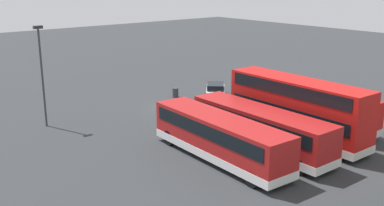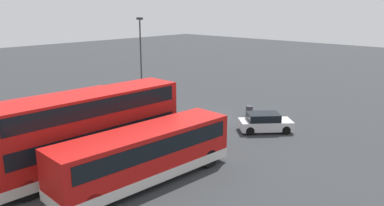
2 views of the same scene
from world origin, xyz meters
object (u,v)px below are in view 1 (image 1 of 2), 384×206
at_px(bus_single_deck_near_end, 314,107).
at_px(bus_double_decker_second, 297,107).
at_px(bus_single_deck_third, 260,128).
at_px(bus_single_deck_fourth, 219,137).
at_px(car_hatchback_silver, 215,90).
at_px(lamp_post_tall, 42,69).
at_px(waste_bin_yellow, 175,93).

bearing_deg(bus_single_deck_near_end, bus_double_decker_second, 15.65).
relative_size(bus_single_deck_near_end, bus_single_deck_third, 0.93).
height_order(bus_single_deck_near_end, bus_double_decker_second, bus_double_decker_second).
bearing_deg(bus_single_deck_near_end, bus_single_deck_fourth, 1.97).
distance_m(car_hatchback_silver, lamp_post_tall, 17.42).
height_order(car_hatchback_silver, lamp_post_tall, lamp_post_tall).
xyz_separation_m(bus_single_deck_near_end, bus_single_deck_fourth, (10.78, 0.37, 0.00)).
relative_size(bus_double_decker_second, bus_single_deck_third, 1.00).
bearing_deg(lamp_post_tall, car_hatchback_silver, 173.49).
relative_size(bus_single_deck_third, waste_bin_yellow, 12.11).
distance_m(bus_single_deck_near_end, bus_single_deck_fourth, 10.79).
xyz_separation_m(bus_double_decker_second, waste_bin_yellow, (-0.47, -15.36, -1.97)).
height_order(bus_single_deck_fourth, lamp_post_tall, lamp_post_tall).
bearing_deg(lamp_post_tall, waste_bin_yellow, -177.56).
bearing_deg(bus_single_deck_third, bus_double_decker_second, 177.61).
height_order(lamp_post_tall, waste_bin_yellow, lamp_post_tall).
bearing_deg(lamp_post_tall, bus_single_deck_fourth, 113.23).
distance_m(bus_double_decker_second, car_hatchback_silver, 13.47).
xyz_separation_m(bus_single_deck_third, bus_single_deck_fourth, (3.37, -0.49, -0.00)).
height_order(bus_single_deck_fourth, waste_bin_yellow, bus_single_deck_fourth).
relative_size(bus_double_decker_second, waste_bin_yellow, 12.12).
bearing_deg(bus_single_deck_near_end, lamp_post_tall, -39.23).
height_order(bus_single_deck_near_end, bus_single_deck_third, same).
relative_size(bus_single_deck_fourth, car_hatchback_silver, 2.80).
xyz_separation_m(car_hatchback_silver, waste_bin_yellow, (3.17, -2.50, -0.22)).
height_order(car_hatchback_silver, waste_bin_yellow, car_hatchback_silver).
bearing_deg(bus_single_deck_fourth, waste_bin_yellow, -117.36).
xyz_separation_m(bus_double_decker_second, lamp_post_tall, (13.20, -14.77, 2.29)).
relative_size(bus_single_deck_near_end, waste_bin_yellow, 11.31).
xyz_separation_m(bus_single_deck_near_end, car_hatchback_silver, (0.00, -11.83, -0.92)).
bearing_deg(bus_single_deck_fourth, bus_single_deck_third, 171.71).
relative_size(car_hatchback_silver, lamp_post_tall, 0.51).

